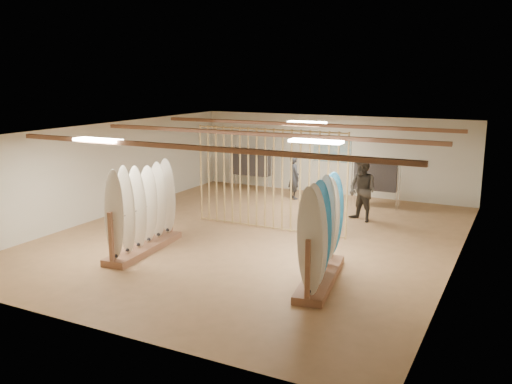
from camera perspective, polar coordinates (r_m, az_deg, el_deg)
The scene contains 16 objects.
floor at distance 14.39m, azimuth 0.00°, elevation -4.67°, with size 12.00×12.00×0.00m, color #AD7F53.
ceiling at distance 13.84m, azimuth 0.00°, elevation 6.49°, with size 12.00×12.00×0.00m, color gray.
wall_back at distance 19.51m, azimuth 8.03°, elevation 3.90°, with size 12.00×12.00×0.00m, color silver.
wall_front at distance 9.28m, azimuth -17.13°, elevation -5.78°, with size 12.00×12.00×0.00m, color silver.
wall_left at distance 16.87m, azimuth -15.33°, elevation 2.29°, with size 12.00×12.00×0.00m, color silver.
wall_right at distance 12.65m, azimuth 20.64°, elevation -1.28°, with size 12.00×12.00×0.00m, color silver.
ceiling_slats at distance 13.85m, azimuth 0.00°, elevation 6.16°, with size 9.50×6.12×0.10m, color #8D5C40.
light_panels at distance 13.85m, azimuth 0.00°, elevation 6.24°, with size 1.20×0.35×0.06m, color white.
bamboo_partition at distance 14.75m, azimuth 1.41°, elevation 1.34°, with size 4.45×0.05×2.78m.
poster at distance 19.47m, azimuth 8.02°, elevation 4.47°, with size 1.40×0.03×0.90m, color teal.
rack_left at distance 13.28m, azimuth -11.79°, elevation -3.12°, with size 0.84×2.69×2.13m.
rack_right at distance 11.16m, azimuth 6.86°, elevation -5.86°, with size 1.01×2.71×2.14m.
clothing_rack_a at distance 19.76m, azimuth -0.52°, elevation 3.13°, with size 1.53×0.38×1.64m.
clothing_rack_b at distance 17.70m, azimuth 12.53°, elevation 1.62°, with size 1.46×0.38×1.56m.
shopper_a at distance 18.60m, azimuth 4.02°, elevation 1.88°, with size 0.62×0.42×1.71m, color #292B32.
shopper_b at distance 15.93m, azimuth 11.15°, elevation 0.61°, with size 1.00×0.78×2.08m, color #36312A.
Camera 1 is at (6.24, -12.28, 4.18)m, focal length 38.00 mm.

